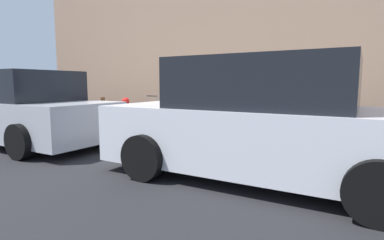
% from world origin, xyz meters
% --- Properties ---
extents(ground_plane, '(40.00, 40.00, 0.00)m').
position_xyz_m(ground_plane, '(0.00, 0.00, 0.00)').
color(ground_plane, black).
extents(sidewalk_curb, '(18.00, 5.00, 0.14)m').
position_xyz_m(sidewalk_curb, '(0.00, -2.50, 0.07)').
color(sidewalk_curb, '#9E9B93').
rests_on(sidewalk_curb, ground_plane).
extents(building_facade_sidewalk_side, '(24.00, 3.00, 9.05)m').
position_xyz_m(building_facade_sidewalk_side, '(0.00, -8.79, 4.52)').
color(building_facade_sidewalk_side, '#9E7A60').
rests_on(building_facade_sidewalk_side, ground_plane).
extents(suitcase_olive_0, '(0.47, 0.28, 0.82)m').
position_xyz_m(suitcase_olive_0, '(-2.96, -0.60, 0.43)').
color(suitcase_olive_0, '#59601E').
rests_on(suitcase_olive_0, sidewalk_curb).
extents(suitcase_silver_1, '(0.46, 0.25, 0.94)m').
position_xyz_m(suitcase_silver_1, '(-2.42, -0.58, 0.47)').
color(suitcase_silver_1, '#9EA0A8').
rests_on(suitcase_silver_1, sidewalk_curb).
extents(suitcase_maroon_2, '(0.42, 0.25, 1.10)m').
position_xyz_m(suitcase_maroon_2, '(-1.91, -0.59, 0.53)').
color(suitcase_maroon_2, maroon).
rests_on(suitcase_maroon_2, sidewalk_curb).
extents(suitcase_teal_3, '(0.42, 0.24, 0.83)m').
position_xyz_m(suitcase_teal_3, '(-1.41, -0.68, 0.53)').
color(suitcase_teal_3, '#0F606B').
rests_on(suitcase_teal_3, sidewalk_curb).
extents(suitcase_red_4, '(0.41, 0.27, 0.90)m').
position_xyz_m(suitcase_red_4, '(-0.91, -0.57, 0.43)').
color(suitcase_red_4, red).
rests_on(suitcase_red_4, sidewalk_curb).
extents(suitcase_black_5, '(0.36, 0.26, 0.86)m').
position_xyz_m(suitcase_black_5, '(-0.44, -0.64, 0.44)').
color(suitcase_black_5, black).
rests_on(suitcase_black_5, sidewalk_curb).
extents(suitcase_navy_6, '(0.40, 0.26, 0.89)m').
position_xyz_m(suitcase_navy_6, '(0.02, -0.60, 0.49)').
color(suitcase_navy_6, navy).
rests_on(suitcase_navy_6, sidewalk_curb).
extents(fire_hydrant, '(0.39, 0.21, 0.81)m').
position_xyz_m(fire_hydrant, '(0.93, -0.62, 0.56)').
color(fire_hydrant, red).
rests_on(fire_hydrant, sidewalk_curb).
extents(bollard_post, '(0.13, 0.13, 0.81)m').
position_xyz_m(bollard_post, '(1.63, -0.47, 0.54)').
color(bollard_post, brown).
rests_on(bollard_post, sidewalk_curb).
extents(parking_meter, '(0.12, 0.09, 1.27)m').
position_xyz_m(parking_meter, '(-4.06, -0.87, 0.97)').
color(parking_meter, slate).
rests_on(parking_meter, sidewalk_curb).
extents(parked_car_white_0, '(4.53, 2.25, 1.68)m').
position_xyz_m(parked_car_white_0, '(-3.57, 1.81, 0.78)').
color(parked_car_white_0, silver).
rests_on(parked_car_white_0, ground_plane).
extents(parked_car_silver_1, '(4.63, 2.18, 1.60)m').
position_xyz_m(parked_car_silver_1, '(1.83, 1.81, 0.75)').
color(parked_car_silver_1, '#B2B5BA').
rests_on(parked_car_silver_1, ground_plane).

